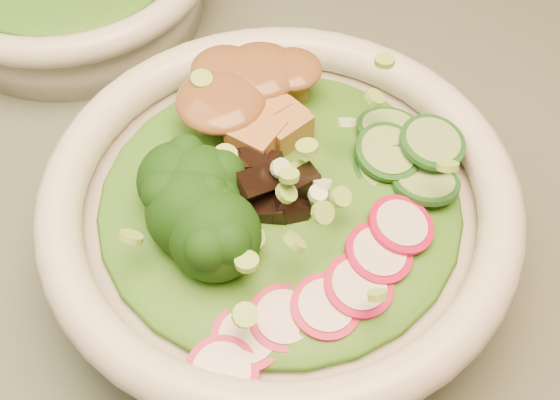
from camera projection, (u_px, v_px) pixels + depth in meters
dining_table at (300, 247)px, 0.68m from camera, size 1.20×0.80×0.75m
salad_bowl at (280, 220)px, 0.51m from camera, size 0.30×0.30×0.08m
lettuce_bed at (280, 199)px, 0.49m from camera, size 0.23×0.23×0.03m
broccoli_florets at (171, 220)px, 0.46m from camera, size 0.10×0.09×0.05m
radish_slices at (335, 289)px, 0.44m from camera, size 0.13×0.05×0.02m
cucumber_slices at (388, 152)px, 0.49m from camera, size 0.09×0.09×0.04m
mushroom_heap at (272, 167)px, 0.48m from camera, size 0.09×0.09×0.05m
tofu_cubes at (242, 106)px, 0.52m from camera, size 0.11×0.08×0.04m
peanut_sauce at (241, 90)px, 0.50m from camera, size 0.08×0.06×0.02m
scallion_garnish at (280, 172)px, 0.47m from camera, size 0.22×0.22×0.03m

